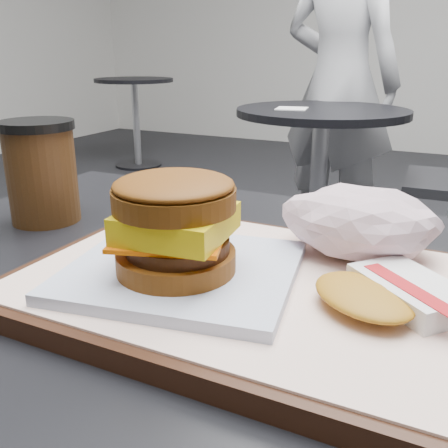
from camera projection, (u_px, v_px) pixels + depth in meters
customer_table at (214, 435)px, 0.53m from camera, size 0.80×0.60×0.77m
serving_tray at (241, 285)px, 0.44m from camera, size 0.38×0.28×0.02m
breakfast_sandwich at (178, 236)px, 0.41m from camera, size 0.22×0.20×0.09m
hash_brown at (389, 293)px, 0.38m from camera, size 0.13×0.13×0.02m
crumpled_wrapper at (359, 221)px, 0.47m from camera, size 0.14×0.11×0.06m
coffee_cup at (41, 170)px, 0.61m from camera, size 0.09×0.09×0.13m
neighbor_table at (319, 157)px, 2.09m from camera, size 0.70×0.70×0.75m
napkin at (292, 109)px, 2.00m from camera, size 0.14×0.14×0.00m
patron at (339, 82)px, 2.41m from camera, size 0.69×0.54×1.65m
bg_table_mid at (135, 101)px, 4.25m from camera, size 0.66×0.66×0.75m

